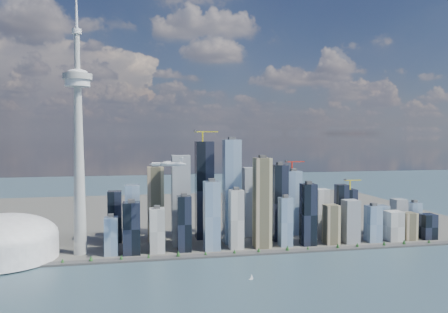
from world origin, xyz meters
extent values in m
plane|color=#344F5B|center=(0.00, 0.00, 0.00)|extent=(4000.00, 4000.00, 0.00)
cube|color=#383838|center=(0.00, 250.00, 2.00)|extent=(1100.00, 22.00, 4.00)
cube|color=#4C4C47|center=(0.00, 700.00, 1.50)|extent=(1400.00, 900.00, 3.00)
cylinder|color=#3F2D1E|center=(-390.00, 250.00, 5.20)|extent=(1.00, 1.00, 2.40)
cone|color=#1B4C1B|center=(-390.00, 250.00, 8.80)|extent=(7.20, 7.20, 8.00)
cylinder|color=#3F2D1E|center=(-303.33, 250.00, 5.20)|extent=(1.00, 1.00, 2.40)
cone|color=#1B4C1B|center=(-303.33, 250.00, 8.80)|extent=(7.20, 7.20, 8.00)
cylinder|color=#3F2D1E|center=(-216.67, 250.00, 5.20)|extent=(1.00, 1.00, 2.40)
cone|color=#1B4C1B|center=(-216.67, 250.00, 8.80)|extent=(7.20, 7.20, 8.00)
cylinder|color=#3F2D1E|center=(-130.00, 250.00, 5.20)|extent=(1.00, 1.00, 2.40)
cone|color=#1B4C1B|center=(-130.00, 250.00, 8.80)|extent=(7.20, 7.20, 8.00)
cylinder|color=#3F2D1E|center=(-43.33, 250.00, 5.20)|extent=(1.00, 1.00, 2.40)
cone|color=#1B4C1B|center=(-43.33, 250.00, 8.80)|extent=(7.20, 7.20, 8.00)
cylinder|color=#3F2D1E|center=(43.33, 250.00, 5.20)|extent=(1.00, 1.00, 2.40)
cone|color=#1B4C1B|center=(43.33, 250.00, 8.80)|extent=(7.20, 7.20, 8.00)
cylinder|color=#3F2D1E|center=(130.00, 250.00, 5.20)|extent=(1.00, 1.00, 2.40)
cone|color=#1B4C1B|center=(130.00, 250.00, 8.80)|extent=(7.20, 7.20, 8.00)
cylinder|color=#3F2D1E|center=(216.67, 250.00, 5.20)|extent=(1.00, 1.00, 2.40)
cone|color=#1B4C1B|center=(216.67, 250.00, 8.80)|extent=(7.20, 7.20, 8.00)
cylinder|color=#3F2D1E|center=(303.33, 250.00, 5.20)|extent=(1.00, 1.00, 2.40)
cone|color=#1B4C1B|center=(303.33, 250.00, 8.80)|extent=(7.20, 7.20, 8.00)
cylinder|color=#3F2D1E|center=(390.00, 250.00, 5.20)|extent=(1.00, 1.00, 2.40)
cone|color=#1B4C1B|center=(390.00, 250.00, 8.80)|extent=(7.20, 7.20, 8.00)
cylinder|color=#3F2D1E|center=(476.67, 250.00, 5.20)|extent=(1.00, 1.00, 2.40)
cone|color=#1B4C1B|center=(476.67, 250.00, 8.80)|extent=(7.20, 7.20, 8.00)
cube|color=black|center=(-200.00, 290.00, 55.18)|extent=(34.00, 34.00, 104.35)
cube|color=#7F9BC0|center=(-200.00, 340.00, 69.40)|extent=(30.00, 30.00, 132.81)
cube|color=#B9BAB5|center=(-150.00, 290.00, 48.06)|extent=(30.00, 30.00, 90.12)
cube|color=tan|center=(-150.00, 395.00, 86.01)|extent=(36.00, 36.00, 166.01)
cube|color=slate|center=(-95.00, 340.00, 100.24)|extent=(38.00, 38.00, 194.47)
cube|color=black|center=(-95.00, 290.00, 59.92)|extent=(28.00, 28.00, 113.84)
cube|color=#7F9BC0|center=(-40.00, 290.00, 74.15)|extent=(32.00, 32.00, 142.30)
cube|color=black|center=(-40.00, 395.00, 114.47)|extent=(40.00, 40.00, 222.93)
cube|color=#7F9BC0|center=(15.00, 340.00, 116.84)|extent=(36.00, 36.00, 227.67)
cube|color=#B9BAB5|center=(15.00, 290.00, 64.66)|extent=(28.00, 28.00, 123.32)
cube|color=tan|center=(70.00, 290.00, 97.86)|extent=(34.00, 34.00, 189.73)
cube|color=slate|center=(70.00, 395.00, 83.63)|extent=(30.00, 30.00, 161.27)
cube|color=black|center=(125.00, 340.00, 88.38)|extent=(32.00, 32.00, 170.76)
cube|color=#7F9BC0|center=(125.00, 290.00, 55.18)|extent=(26.00, 26.00, 104.35)
cube|color=black|center=(175.00, 290.00, 69.40)|extent=(30.00, 30.00, 132.81)
cube|color=#7F9BC0|center=(175.00, 395.00, 78.89)|extent=(34.00, 34.00, 151.78)
cube|color=#B9BAB5|center=(225.00, 340.00, 59.92)|extent=(28.00, 28.00, 113.84)
cube|color=tan|center=(225.00, 290.00, 45.69)|extent=(30.00, 30.00, 85.38)
cube|color=slate|center=(275.00, 290.00, 50.43)|extent=(32.00, 32.00, 94.86)
cube|color=black|center=(275.00, 340.00, 64.66)|extent=(26.00, 26.00, 123.32)
cube|color=#7F9BC0|center=(325.00, 290.00, 43.32)|extent=(30.00, 30.00, 80.63)
cube|color=black|center=(325.00, 395.00, 55.18)|extent=(28.00, 28.00, 104.35)
cube|color=#7F9BC0|center=(375.00, 340.00, 38.57)|extent=(30.00, 30.00, 71.15)
cube|color=#B9BAB5|center=(375.00, 290.00, 36.20)|extent=(34.00, 34.00, 66.40)
cube|color=tan|center=(420.00, 290.00, 33.83)|extent=(28.00, 28.00, 61.66)
cube|color=slate|center=(420.00, 340.00, 45.69)|extent=(30.00, 30.00, 85.38)
cube|color=black|center=(465.00, 290.00, 31.46)|extent=(32.00, 32.00, 56.92)
cube|color=#7F9BC0|center=(465.00, 340.00, 40.95)|extent=(26.00, 26.00, 75.89)
cube|color=black|center=(-240.00, 395.00, 59.92)|extent=(30.00, 30.00, 113.84)
cube|color=#7F9BC0|center=(-240.00, 290.00, 40.95)|extent=(26.00, 26.00, 75.89)
cube|color=yellow|center=(-40.00, 395.00, 236.93)|extent=(3.00, 3.00, 22.00)
cube|color=yellow|center=(-31.75, 395.00, 247.93)|extent=(55.00, 2.20, 2.20)
cube|color=#383838|center=(-56.50, 395.00, 249.93)|extent=(6.00, 4.00, 4.00)
cube|color=red|center=(175.00, 395.00, 165.78)|extent=(3.00, 3.00, 22.00)
cube|color=red|center=(182.20, 395.00, 176.78)|extent=(48.00, 2.20, 2.20)
cube|color=#383838|center=(160.60, 395.00, 178.78)|extent=(6.00, 4.00, 4.00)
cube|color=yellow|center=(325.00, 395.00, 118.35)|extent=(3.00, 3.00, 22.00)
cube|color=yellow|center=(331.75, 395.00, 129.35)|extent=(45.00, 2.20, 2.20)
cube|color=#383838|center=(311.50, 395.00, 131.35)|extent=(6.00, 4.00, 4.00)
cone|color=#9D9D98|center=(-300.00, 310.00, 173.00)|extent=(26.00, 26.00, 340.00)
cylinder|color=silver|center=(-300.00, 310.00, 343.00)|extent=(48.00, 48.00, 14.00)
cylinder|color=#9D9D98|center=(-300.00, 310.00, 355.00)|extent=(56.00, 56.00, 12.00)
ellipsoid|color=silver|center=(-300.00, 310.00, 363.00)|extent=(40.00, 40.00, 14.00)
cylinder|color=#9D9D98|center=(-300.00, 310.00, 403.00)|extent=(11.00, 11.00, 80.00)
cylinder|color=silver|center=(-300.00, 310.00, 443.00)|extent=(18.00, 18.00, 10.00)
cone|color=silver|center=(-300.00, 310.00, 501.00)|extent=(7.00, 7.00, 105.00)
cylinder|color=silver|center=(-440.00, 300.00, 25.00)|extent=(200.00, 200.00, 44.00)
ellipsoid|color=silver|center=(-440.00, 300.00, 47.00)|extent=(200.00, 200.00, 84.00)
cylinder|color=white|center=(-132.51, 211.75, 187.60)|extent=(55.48, 21.06, 6.84)
cone|color=white|center=(-160.39, 219.26, 187.60)|extent=(9.01, 8.56, 6.84)
cone|color=white|center=(-103.59, 203.97, 187.60)|extent=(12.11, 9.39, 6.84)
cube|color=white|center=(-134.57, 212.31, 191.23)|extent=(23.83, 60.05, 1.07)
cylinder|color=white|center=(-137.63, 200.95, 189.52)|extent=(12.36, 6.78, 3.85)
cylinder|color=white|center=(-131.52, 223.67, 189.52)|extent=(12.36, 6.78, 3.85)
cylinder|color=#3F3F3F|center=(-143.83, 202.61, 189.52)|extent=(2.53, 8.34, 8.56)
cylinder|color=#3F3F3F|center=(-137.71, 225.33, 189.52)|extent=(2.53, 8.34, 8.56)
cube|color=white|center=(-106.69, 204.80, 194.44)|extent=(6.01, 2.38, 11.76)
cube|color=white|center=(-106.69, 204.80, 200.43)|extent=(9.55, 19.81, 0.75)
cube|color=white|center=(-1.05, 103.43, 0.43)|extent=(6.64, 2.52, 0.86)
cylinder|color=#999999|center=(-1.05, 103.43, 5.41)|extent=(0.26, 0.26, 9.73)
camera|label=1|loc=(-182.18, -591.30, 243.57)|focal=35.00mm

